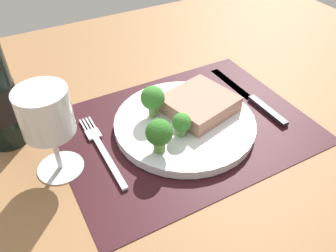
{
  "coord_description": "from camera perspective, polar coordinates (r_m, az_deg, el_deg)",
  "views": [
    {
      "loc": [
        -26.02,
        -41.12,
        41.48
      ],
      "look_at": [
        -3.45,
        -0.05,
        1.9
      ],
      "focal_mm": 37.18,
      "sensor_mm": 36.0,
      "label": 1
    }
  ],
  "objects": [
    {
      "name": "plate",
      "position": [
        0.63,
        2.72,
        0.45
      ],
      "size": [
        25.49,
        25.49,
        1.6
      ],
      "primitive_type": "cylinder",
      "color": "silver",
      "rests_on": "placemat"
    },
    {
      "name": "ground_plane",
      "position": [
        0.65,
        2.65,
        -1.32
      ],
      "size": [
        140.0,
        110.0,
        3.0
      ],
      "primitive_type": "cube",
      "color": "brown"
    },
    {
      "name": "placemat",
      "position": [
        0.64,
        2.69,
        -0.21
      ],
      "size": [
        44.72,
        33.44,
        0.3
      ],
      "primitive_type": "cube",
      "color": "black",
      "rests_on": "ground_plane"
    },
    {
      "name": "wine_glass",
      "position": [
        0.52,
        -19.3,
        1.32
      ],
      "size": [
        7.63,
        7.63,
        15.01
      ],
      "color": "silver",
      "rests_on": "ground_plane"
    },
    {
      "name": "knife",
      "position": [
        0.72,
        13.7,
        4.36
      ],
      "size": [
        1.8,
        23.0,
        0.8
      ],
      "rotation": [
        0.0,
        0.0,
        -0.02
      ],
      "color": "black",
      "rests_on": "placemat"
    },
    {
      "name": "steak",
      "position": [
        0.64,
        5.14,
        3.67
      ],
      "size": [
        13.93,
        13.35,
        2.89
      ],
      "primitive_type": "cube",
      "rotation": [
        0.0,
        0.0,
        0.24
      ],
      "color": "tan",
      "rests_on": "plate"
    },
    {
      "name": "broccoli_center",
      "position": [
        0.54,
        -1.46,
        -1.23
      ],
      "size": [
        4.36,
        4.36,
        6.01
      ],
      "color": "#5B8942",
      "rests_on": "plate"
    },
    {
      "name": "fork",
      "position": [
        0.6,
        -10.76,
        -3.74
      ],
      "size": [
        2.4,
        19.2,
        0.5
      ],
      "rotation": [
        0.0,
        0.0,
        0.02
      ],
      "color": "silver",
      "rests_on": "placemat"
    },
    {
      "name": "broccoli_near_steak",
      "position": [
        0.61,
        -2.52,
        4.51
      ],
      "size": [
        4.3,
        4.3,
        6.1
      ],
      "color": "#6B994C",
      "rests_on": "plate"
    },
    {
      "name": "broccoli_back_left",
      "position": [
        0.58,
        2.27,
        0.48
      ],
      "size": [
        3.3,
        3.3,
        4.36
      ],
      "color": "#6B994C",
      "rests_on": "plate"
    }
  ]
}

